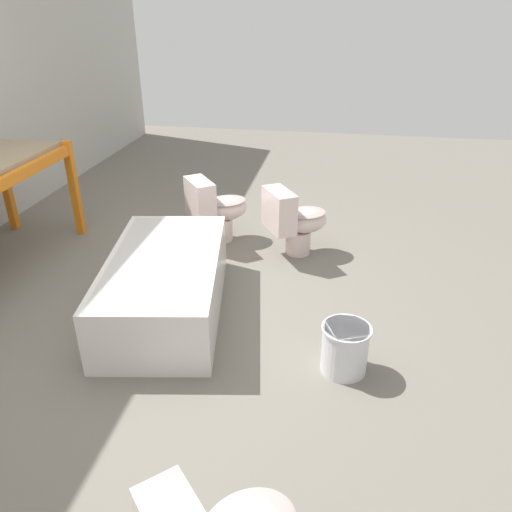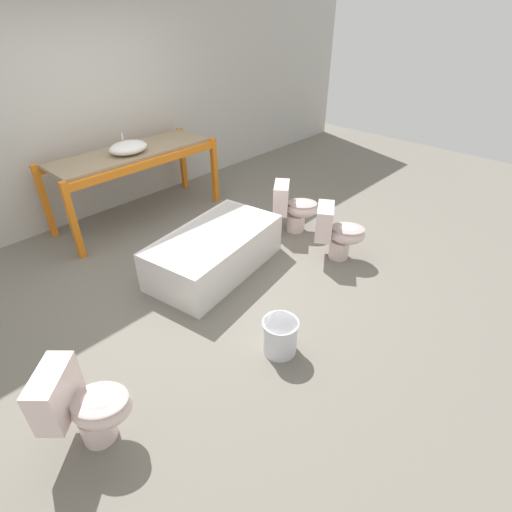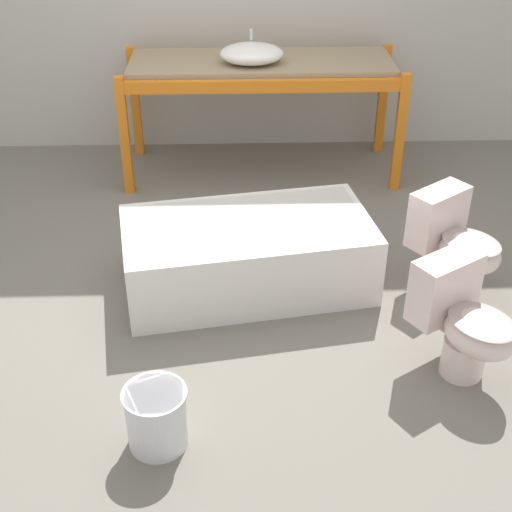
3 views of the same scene
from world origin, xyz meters
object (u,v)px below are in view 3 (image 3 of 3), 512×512
bucket_white (156,417)px  toilet_near (455,243)px  sink_basin (252,54)px  bathtub_main (248,250)px  toilet_extra (464,320)px

bucket_white → toilet_near: bearing=35.8°
sink_basin → bucket_white: 3.05m
sink_basin → bucket_white: bearing=-100.3°
bathtub_main → bucket_white: bearing=-118.7°
sink_basin → toilet_near: 2.14m
bathtub_main → toilet_extra: toilet_extra is taller
toilet_extra → sink_basin: bearing=81.1°
bucket_white → sink_basin: bearing=79.7°
bathtub_main → toilet_near: toilet_near is taller
sink_basin → toilet_near: (1.19, -1.65, -0.67)m
bathtub_main → toilet_extra: bearing=-46.4°
toilet_near → toilet_extra: same height
bathtub_main → sink_basin: bearing=78.0°
bathtub_main → bucket_white: (-0.46, -1.31, -0.09)m
sink_basin → toilet_near: bearing=-54.0°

